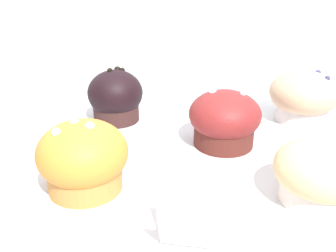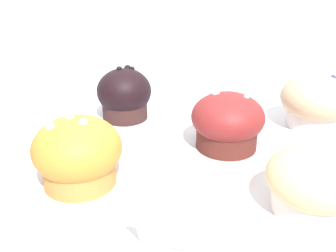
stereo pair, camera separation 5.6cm
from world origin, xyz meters
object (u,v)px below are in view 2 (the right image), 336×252
muffin_back_right (124,95)px  muffin_back_center (227,122)px  muffin_front_right (78,153)px  muffin_front_left (316,102)px  muffin_front_center (315,182)px

muffin_back_right → muffin_back_center: size_ratio=0.87×
muffin_front_right → muffin_back_center: size_ratio=1.03×
muffin_front_left → muffin_front_right: bearing=-148.0°
muffin_front_center → muffin_back_right: 0.36m
muffin_back_right → muffin_front_center: bearing=-42.0°
muffin_front_center → muffin_front_right: muffin_front_right is taller
muffin_front_left → muffin_front_right: (-0.34, -0.21, -0.00)m
muffin_back_right → muffin_front_right: (-0.02, -0.21, 0.00)m
muffin_front_center → muffin_back_center: size_ratio=1.02×
muffin_front_right → muffin_back_center: bearing=32.1°
muffin_back_right → muffin_front_right: size_ratio=0.84×
muffin_front_center → muffin_front_right: bearing=174.5°
muffin_back_right → muffin_back_center: muffin_back_right is taller
muffin_front_right → muffin_back_center: (0.19, 0.12, -0.00)m
muffin_back_right → muffin_front_right: 0.21m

